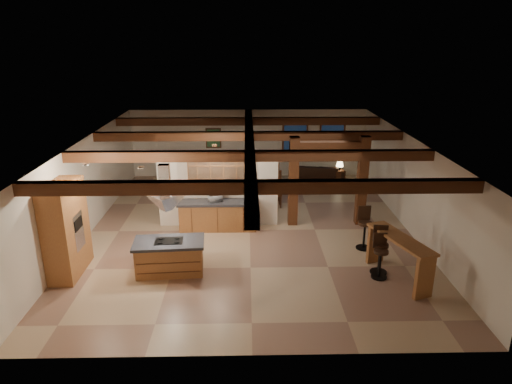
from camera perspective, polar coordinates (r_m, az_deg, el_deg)
ground at (r=14.51m, az=-0.78°, el=-4.78°), size 12.00×12.00×0.00m
room_walls at (r=13.89m, az=-0.81°, el=1.96°), size 12.00×12.00×12.00m
ceiling_beams at (r=13.64m, az=-0.83°, el=5.90°), size 10.00×12.00×0.28m
timber_posts at (r=14.61m, az=9.03°, el=2.50°), size 2.50×0.30×2.90m
partition_wall at (r=14.61m, az=-4.74°, el=-0.06°), size 3.80×0.18×2.20m
pantry_cabinet at (r=12.52m, az=-22.65°, el=-4.35°), size 0.67×1.60×2.40m
back_counter at (r=14.46m, az=-4.76°, el=-2.90°), size 2.50×0.66×0.94m
upper_display_cabinet at (r=14.20m, az=-4.87°, el=2.56°), size 1.80×0.36×0.95m
range_hood at (r=11.56m, az=-11.13°, el=-1.96°), size 1.10×1.10×1.40m
back_windows at (r=19.91m, az=7.18°, el=6.19°), size 2.70×0.07×1.70m
framed_art at (r=19.72m, az=-5.34°, el=6.73°), size 0.65×0.05×0.85m
recessed_cans at (r=11.99m, az=-12.99°, el=4.12°), size 3.16×2.46×0.03m
kitchen_island at (r=12.09m, az=-10.73°, el=-7.89°), size 1.85×1.08×0.89m
dining_table at (r=17.07m, az=-0.26°, el=0.12°), size 2.10×1.48×0.67m
sofa at (r=19.69m, az=7.74°, el=2.46°), size 2.25×1.11×0.63m
microwave at (r=14.26m, az=-5.12°, el=-0.75°), size 0.48×0.39×0.23m
bar_counter at (r=11.97m, az=17.47°, el=-7.07°), size 1.21×2.21×1.13m
side_table at (r=19.53m, az=10.34°, el=1.99°), size 0.48×0.48×0.50m
table_lamp at (r=19.39m, az=10.43°, el=3.43°), size 0.31×0.31×0.36m
bar_stool_a at (r=12.00m, az=15.27°, el=-7.71°), size 0.40×0.40×1.16m
bar_stool_b at (r=12.21m, az=15.24°, el=-6.97°), size 0.44×0.45×1.26m
bar_stool_c at (r=13.46m, az=13.40°, el=-4.36°), size 0.43×0.43×1.24m
dining_chairs at (r=16.97m, az=-0.26°, el=1.15°), size 1.97×1.97×1.29m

